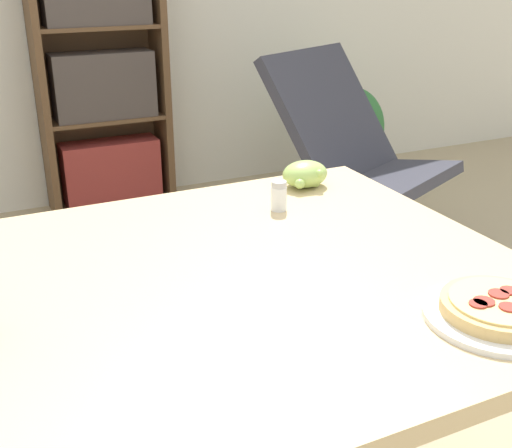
# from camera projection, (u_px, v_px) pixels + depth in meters

# --- Properties ---
(dining_table) EXTENTS (1.04, 0.90, 0.75)m
(dining_table) POSITION_uv_depth(u_px,v_px,m) (234.00, 327.00, 1.16)
(dining_table) COLOR #D1B27F
(dining_table) RESTS_ON ground_plane
(pizza_on_plate) EXTENTS (0.23, 0.23, 0.04)m
(pizza_on_plate) POSITION_uv_depth(u_px,v_px,m) (498.00, 310.00, 0.98)
(pizza_on_plate) COLOR white
(pizza_on_plate) RESTS_ON dining_table
(grape_bunch) EXTENTS (0.11, 0.10, 0.06)m
(grape_bunch) POSITION_uv_depth(u_px,v_px,m) (305.00, 175.00, 1.54)
(grape_bunch) COLOR #A8CC66
(grape_bunch) RESTS_ON dining_table
(salt_shaker) EXTENTS (0.03, 0.03, 0.07)m
(salt_shaker) POSITION_uv_depth(u_px,v_px,m) (279.00, 196.00, 1.40)
(salt_shaker) COLOR white
(salt_shaker) RESTS_ON dining_table
(lounge_chair_far) EXTENTS (0.83, 0.94, 0.88)m
(lounge_chair_far) POSITION_uv_depth(u_px,v_px,m) (358.00, 189.00, 2.91)
(lounge_chair_far) COLOR black
(lounge_chair_far) RESTS_ON ground_plane
(bookshelf) EXTENTS (0.65, 0.25, 1.42)m
(bookshelf) POSITION_uv_depth(u_px,v_px,m) (102.00, 81.00, 3.28)
(bookshelf) COLOR brown
(bookshelf) RESTS_ON ground_plane
(potted_plant_floor) EXTENTS (0.41, 0.35, 0.60)m
(potted_plant_floor) POSITION_uv_depth(u_px,v_px,m) (348.00, 139.00, 3.64)
(potted_plant_floor) COLOR #8E5B42
(potted_plant_floor) RESTS_ON ground_plane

